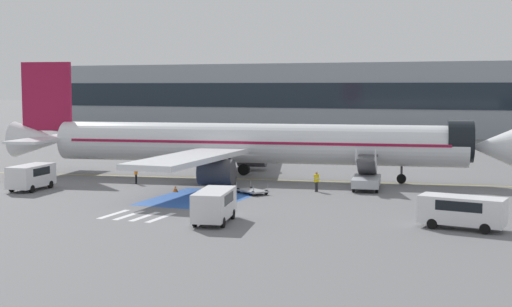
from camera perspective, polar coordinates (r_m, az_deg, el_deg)
The scene contains 20 objects.
ground_plane at distance 65.41m, azimuth -1.10°, elevation -2.15°, with size 600.00×600.00×0.00m, color slate.
apron_leadline_yellow at distance 65.95m, azimuth -0.05°, elevation -2.08°, with size 0.20×81.86×0.01m, color gold.
apron_stand_patch_blue at distance 55.17m, azimuth -4.54°, elevation -3.58°, with size 6.81×9.48×0.01m, color #2856A8.
apron_walkway_bar_0 at distance 49.16m, azimuth -11.31°, elevation -4.78°, with size 0.44×3.60×0.01m, color silver.
apron_walkway_bar_1 at distance 48.53m, azimuth -10.12°, elevation -4.89°, with size 0.44×3.60×0.01m, color silver.
apron_walkway_bar_2 at distance 47.93m, azimuth -8.89°, elevation -5.00°, with size 0.44×3.60×0.01m, color silver.
apron_walkway_bar_3 at distance 47.34m, azimuth -7.62°, elevation -5.11°, with size 0.44×3.60×0.01m, color silver.
airliner at distance 65.75m, azimuth -0.63°, elevation 0.81°, with size 47.30×33.72×10.94m.
boarding_stairs_forward at distance 60.17m, azimuth 8.83°, elevation -1.98°, with size 2.95×5.47×3.57m.
fuel_tanker at distance 92.21m, azimuth 2.55°, elevation 1.17°, with size 9.93×3.51×3.54m.
service_van_0 at distance 61.96m, azimuth -17.55°, elevation -1.66°, with size 2.45×4.68×2.10m.
service_van_1 at distance 44.85m, azimuth 16.16°, elevation -4.32°, with size 5.24×2.60×1.99m.
service_van_2 at distance 45.10m, azimuth -3.36°, elevation -4.00°, with size 2.79×4.97×2.07m.
baggage_cart at distance 57.13m, azimuth -0.32°, elevation -3.00°, with size 3.00×2.68×0.87m.
ground_crew_0 at distance 58.40m, azimuth 4.86°, elevation -2.15°, with size 0.41×0.49×1.64m.
ground_crew_1 at distance 62.52m, azimuth -3.69°, elevation -1.66°, with size 0.45×0.48×1.62m.
ground_crew_2 at distance 63.80m, azimuth -9.58°, elevation -1.50°, with size 0.37×0.48×1.75m.
traffic_cone_0 at distance 58.77m, azimuth -6.47°, elevation -2.81°, with size 0.43×0.43×0.48m.
traffic_cone_1 at distance 60.01m, azimuth -2.85°, elevation -2.62°, with size 0.42×0.42×0.47m.
terminal_building at distance 130.00m, azimuth 7.81°, elevation 4.36°, with size 129.34×12.10×12.64m.
Camera 1 is at (24.66, -59.96, 8.62)m, focal length 50.00 mm.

